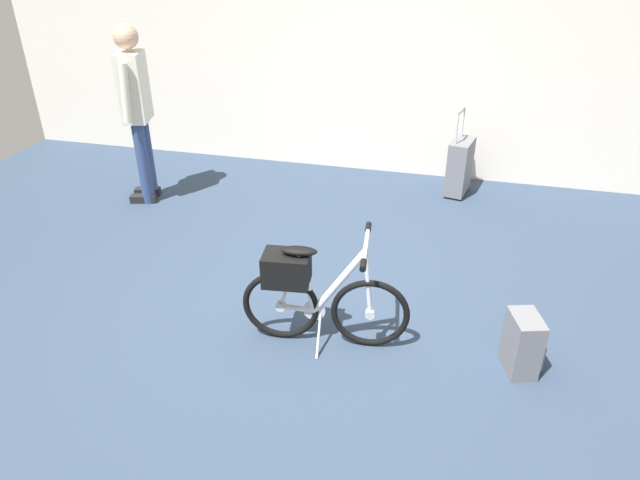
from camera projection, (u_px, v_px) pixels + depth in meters
The scene contains 6 objects.
ground_plane at pixel (298, 333), 3.73m from camera, with size 8.13×8.13×0.00m, color #2D3D51.
back_wall at pixel (379, 41), 5.57m from camera, with size 8.13×0.10×2.66m, color silver.
folding_bike_foreground at pixel (313, 292), 3.50m from camera, with size 1.04×0.53×0.74m.
visitor_near_wall at pixel (136, 105), 5.10m from camera, with size 0.33×0.52×1.60m.
rolling_suitcase at pixel (460, 166), 5.51m from camera, with size 0.25×0.39×0.83m.
backpack_on_floor at pixel (523, 344), 3.35m from camera, with size 0.24×0.28×0.38m.
Camera 1 is at (0.86, -2.83, 2.35)m, focal length 32.16 mm.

